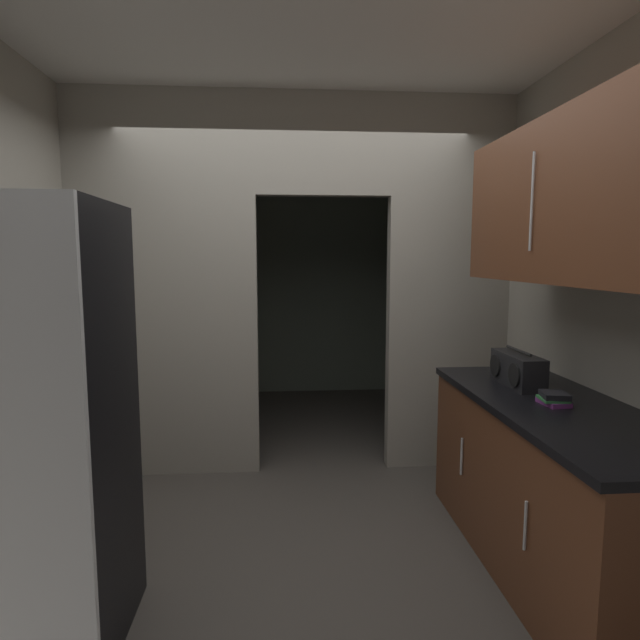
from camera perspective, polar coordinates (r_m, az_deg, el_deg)
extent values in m
plane|color=#47423D|center=(3.11, -1.65, -24.45)|extent=(20.00, 20.00, 0.00)
cube|color=silver|center=(3.27, -2.22, 28.26)|extent=(3.62, 6.56, 0.06)
cube|color=#9E998C|center=(4.03, -16.27, 3.34)|extent=(1.33, 0.12, 2.78)
cube|color=#9E998C|center=(4.15, 13.53, 3.52)|extent=(0.91, 0.12, 2.78)
cube|color=#9E998C|center=(4.03, 0.37, 18.30)|extent=(0.98, 0.12, 0.73)
cube|color=gray|center=(6.33, -3.37, 4.77)|extent=(3.22, 0.10, 2.78)
cube|color=gray|center=(5.33, -20.15, 3.98)|extent=(0.10, 2.39, 2.78)
cube|color=gray|center=(5.41, 13.72, 4.24)|extent=(0.10, 2.39, 2.78)
cube|color=black|center=(2.53, -30.30, -10.16)|extent=(0.86, 0.66, 1.83)
cube|color=brown|center=(3.09, 23.69, -16.50)|extent=(0.65, 1.82, 0.84)
cube|color=black|center=(2.95, 24.11, -8.58)|extent=(0.69, 1.82, 0.04)
cylinder|color=#B7BABC|center=(2.61, 21.16, -19.88)|extent=(0.01, 0.01, 0.22)
cylinder|color=#B7BABC|center=(3.29, 14.94, -13.95)|extent=(0.01, 0.01, 0.22)
cube|color=brown|center=(2.87, 25.11, 11.40)|extent=(0.34, 1.64, 0.77)
cylinder|color=#B7BABC|center=(2.78, 21.78, 11.71)|extent=(0.01, 0.01, 0.46)
cube|color=black|center=(3.25, 20.46, -5.02)|extent=(0.15, 0.43, 0.18)
cylinder|color=#262626|center=(3.23, 20.54, -3.09)|extent=(0.02, 0.30, 0.02)
cylinder|color=black|center=(3.10, 20.11, -5.55)|extent=(0.01, 0.13, 0.13)
cylinder|color=black|center=(3.33, 18.28, -4.65)|extent=(0.01, 0.13, 0.13)
cube|color=#8C3893|center=(2.92, 23.78, -8.09)|extent=(0.12, 0.16, 0.02)
cube|color=#388C47|center=(2.91, 23.72, -7.77)|extent=(0.14, 0.15, 0.01)
cube|color=black|center=(2.90, 23.87, -7.38)|extent=(0.14, 0.15, 0.03)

